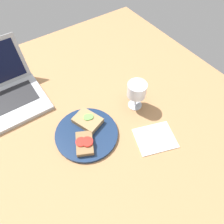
% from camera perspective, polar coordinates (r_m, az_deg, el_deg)
% --- Properties ---
extents(wooden_table, '(1.40, 1.40, 0.03)m').
position_cam_1_polar(wooden_table, '(0.93, -5.27, -3.51)').
color(wooden_table, '#B27F51').
rests_on(wooden_table, ground).
extents(plate, '(0.25, 0.25, 0.01)m').
position_cam_1_polar(plate, '(0.88, -6.66, -5.67)').
color(plate, navy).
rests_on(plate, wooden_table).
extents(sandwich_with_tomato, '(0.10, 0.12, 0.03)m').
position_cam_1_polar(sandwich_with_tomato, '(0.84, -7.16, -8.08)').
color(sandwich_with_tomato, '#937047').
rests_on(sandwich_with_tomato, plate).
extents(sandwich_with_cucumber, '(0.11, 0.13, 0.03)m').
position_cam_1_polar(sandwich_with_cucumber, '(0.90, -6.37, -2.18)').
color(sandwich_with_cucumber, '#A88456').
rests_on(sandwich_with_cucumber, plate).
extents(wine_glass, '(0.08, 0.08, 0.13)m').
position_cam_1_polar(wine_glass, '(0.91, 6.49, 5.50)').
color(wine_glass, white).
rests_on(wine_glass, wooden_table).
extents(laptop, '(0.35, 0.32, 0.21)m').
position_cam_1_polar(laptop, '(1.08, -27.30, 3.87)').
color(laptop, '#ADAFB5').
rests_on(laptop, wooden_table).
extents(napkin, '(0.18, 0.17, 0.00)m').
position_cam_1_polar(napkin, '(0.89, 11.18, -6.72)').
color(napkin, white).
rests_on(napkin, wooden_table).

